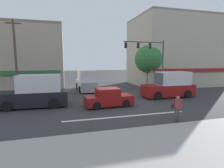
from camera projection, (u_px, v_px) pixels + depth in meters
name	position (u px, v px, depth m)	size (l,w,h in m)	color
ground_plane	(114.00, 104.00, 15.76)	(120.00, 120.00, 0.00)	#333335
lane_marking_stripe	(127.00, 116.00, 12.41)	(9.00, 0.24, 0.01)	silver
sidewalk_curb	(167.00, 149.00, 7.61)	(40.00, 5.00, 0.16)	#9E9993
building_left_block	(15.00, 59.00, 23.20)	(12.47, 9.84, 8.35)	tan
building_right_corner	(173.00, 52.00, 29.11)	(13.09, 9.86, 10.82)	#B7AD99
street_tree	(148.00, 59.00, 24.07)	(3.81, 3.81, 6.08)	#4C3823
utility_pole_near_left	(16.00, 59.00, 17.00)	(1.40, 0.22, 7.86)	brown
traffic_light_mast	(153.00, 57.00, 19.56)	(4.89, 0.36, 6.20)	#47474C
sedan_crossing_center	(109.00, 98.00, 15.09)	(4.20, 2.08, 1.58)	maroon
box_truck_waiting_far	(86.00, 81.00, 23.03)	(2.38, 5.66, 2.75)	#999EA3
box_truck_approaching_near	(170.00, 86.00, 18.96)	(5.61, 2.27, 2.75)	maroon
box_truck_parked_curbside	(36.00, 92.00, 14.78)	(5.64, 2.33, 2.75)	black
pedestrian_foreground_with_bag	(177.00, 107.00, 11.24)	(0.65, 0.49, 1.67)	#4C4742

